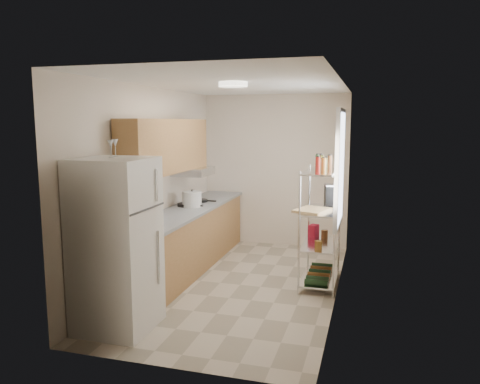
# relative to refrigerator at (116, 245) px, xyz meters

# --- Properties ---
(room) EXTENTS (2.52, 4.42, 2.62)m
(room) POSITION_rel_refrigerator_xyz_m (0.87, 1.58, 0.41)
(room) COLOR #BEAF9A
(room) RESTS_ON ground
(counter_run) EXTENTS (0.63, 3.51, 0.90)m
(counter_run) POSITION_rel_refrigerator_xyz_m (-0.05, 2.02, -0.44)
(counter_run) COLOR #A87948
(counter_run) RESTS_ON ground
(upper_cabinets) EXTENTS (0.33, 2.20, 0.72)m
(upper_cabinets) POSITION_rel_refrigerator_xyz_m (-0.18, 1.68, 0.92)
(upper_cabinets) COLOR #A87948
(upper_cabinets) RESTS_ON room
(range_hood) EXTENTS (0.50, 0.60, 0.12)m
(range_hood) POSITION_rel_refrigerator_xyz_m (-0.13, 2.48, 0.50)
(range_hood) COLOR #B7BABC
(range_hood) RESTS_ON room
(window) EXTENTS (0.06, 1.00, 1.46)m
(window) POSITION_rel_refrigerator_xyz_m (2.10, 1.93, 0.66)
(window) COLOR white
(window) RESTS_ON room
(bakers_rack) EXTENTS (0.45, 0.90, 1.73)m
(bakers_rack) POSITION_rel_refrigerator_xyz_m (1.88, 1.88, 0.22)
(bakers_rack) COLOR silver
(bakers_rack) RESTS_ON ground
(ceiling_dome) EXTENTS (0.34, 0.34, 0.05)m
(ceiling_dome) POSITION_rel_refrigerator_xyz_m (0.87, 1.28, 1.68)
(ceiling_dome) COLOR white
(ceiling_dome) RESTS_ON room
(refrigerator) EXTENTS (0.73, 0.73, 1.78)m
(refrigerator) POSITION_rel_refrigerator_xyz_m (0.00, 0.00, 0.00)
(refrigerator) COLOR silver
(refrigerator) RESTS_ON ground
(wine_glass_a) EXTENTS (0.06, 0.06, 0.18)m
(wine_glass_a) POSITION_rel_refrigerator_xyz_m (-0.07, 0.17, 0.98)
(wine_glass_a) COLOR silver
(wine_glass_a) RESTS_ON refrigerator
(wine_glass_b) EXTENTS (0.06, 0.06, 0.18)m
(wine_glass_b) POSITION_rel_refrigerator_xyz_m (-0.04, 0.04, 0.98)
(wine_glass_b) COLOR silver
(wine_glass_b) RESTS_ON refrigerator
(rice_cooker) EXTENTS (0.28, 0.28, 0.23)m
(rice_cooker) POSITION_rel_refrigerator_xyz_m (-0.03, 2.18, 0.12)
(rice_cooker) COLOR silver
(rice_cooker) RESTS_ON counter_run
(frying_pan_large) EXTENTS (0.27, 0.27, 0.04)m
(frying_pan_large) POSITION_rel_refrigerator_xyz_m (-0.14, 2.19, 0.03)
(frying_pan_large) COLOR black
(frying_pan_large) RESTS_ON counter_run
(frying_pan_small) EXTENTS (0.21, 0.21, 0.04)m
(frying_pan_small) POSITION_rel_refrigerator_xyz_m (-0.05, 2.62, 0.03)
(frying_pan_small) COLOR black
(frying_pan_small) RESTS_ON counter_run
(cutting_board) EXTENTS (0.48, 0.55, 0.03)m
(cutting_board) POSITION_rel_refrigerator_xyz_m (1.78, 1.72, 0.14)
(cutting_board) COLOR tan
(cutting_board) RESTS_ON bakers_rack
(espresso_machine) EXTENTS (0.23, 0.30, 0.31)m
(espresso_machine) POSITION_rel_refrigerator_xyz_m (1.99, 2.09, 0.28)
(espresso_machine) COLOR black
(espresso_machine) RESTS_ON bakers_rack
(storage_bag) EXTENTS (0.14, 0.17, 0.17)m
(storage_bag) POSITION_rel_refrigerator_xyz_m (1.75, 2.21, -0.24)
(storage_bag) COLOR maroon
(storage_bag) RESTS_ON bakers_rack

